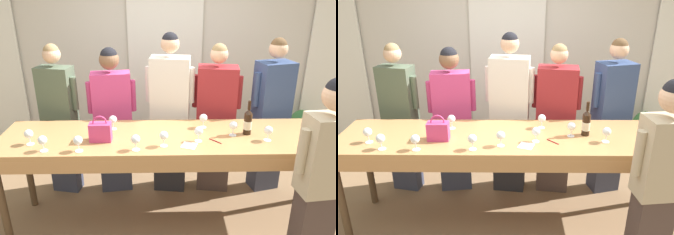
% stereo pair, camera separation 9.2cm
% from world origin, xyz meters
% --- Properties ---
extents(ground_plane, '(18.00, 18.00, 0.00)m').
position_xyz_m(ground_plane, '(0.00, 0.00, 0.00)').
color(ground_plane, '#846647').
extents(wall_back, '(12.00, 0.06, 2.80)m').
position_xyz_m(wall_back, '(0.00, 1.82, 1.40)').
color(wall_back, beige).
rests_on(wall_back, ground_plane).
extents(curtain_panel_center, '(1.02, 0.03, 2.69)m').
position_xyz_m(curtain_panel_center, '(0.00, 1.76, 1.34)').
color(curtain_panel_center, white).
rests_on(curtain_panel_center, ground_plane).
extents(tasting_bar, '(3.14, 0.77, 0.99)m').
position_xyz_m(tasting_bar, '(0.00, -0.03, 0.89)').
color(tasting_bar, '#B27F4C').
rests_on(tasting_bar, ground_plane).
extents(wine_bottle, '(0.08, 0.08, 0.33)m').
position_xyz_m(wine_bottle, '(0.74, 0.02, 1.11)').
color(wine_bottle, black).
rests_on(wine_bottle, tasting_bar).
extents(handbag, '(0.19, 0.11, 0.24)m').
position_xyz_m(handbag, '(-0.61, -0.09, 1.08)').
color(handbag, '#C63870').
rests_on(handbag, tasting_bar).
extents(wine_glass_front_left, '(0.08, 0.08, 0.14)m').
position_xyz_m(wine_glass_front_left, '(0.90, -0.13, 1.09)').
color(wine_glass_front_left, white).
rests_on(wine_glass_front_left, tasting_bar).
extents(wine_glass_front_mid, '(0.08, 0.08, 0.14)m').
position_xyz_m(wine_glass_front_mid, '(0.27, -0.13, 1.09)').
color(wine_glass_front_mid, white).
rests_on(wine_glass_front_mid, tasting_bar).
extents(wine_glass_front_right, '(0.08, 0.08, 0.14)m').
position_xyz_m(wine_glass_front_right, '(-0.76, -0.29, 1.09)').
color(wine_glass_front_right, white).
rests_on(wine_glass_front_right, tasting_bar).
extents(wine_glass_center_left, '(0.08, 0.08, 0.14)m').
position_xyz_m(wine_glass_center_left, '(-0.28, -0.28, 1.09)').
color(wine_glass_center_left, white).
rests_on(wine_glass_center_left, tasting_bar).
extents(wine_glass_center_mid, '(0.08, 0.08, 0.14)m').
position_xyz_m(wine_glass_center_mid, '(-0.04, -0.21, 1.09)').
color(wine_glass_center_mid, white).
rests_on(wine_glass_center_mid, tasting_bar).
extents(wine_glass_center_right, '(0.08, 0.08, 0.14)m').
position_xyz_m(wine_glass_center_right, '(-1.22, -0.15, 1.09)').
color(wine_glass_center_right, white).
rests_on(wine_glass_center_right, tasting_bar).
extents(wine_glass_back_left, '(0.08, 0.08, 0.14)m').
position_xyz_m(wine_glass_back_left, '(-0.53, 0.16, 1.09)').
color(wine_glass_back_left, white).
rests_on(wine_glass_back_left, tasting_bar).
extents(wine_glass_back_mid, '(0.08, 0.08, 0.14)m').
position_xyz_m(wine_glass_back_mid, '(0.60, -0.01, 1.09)').
color(wine_glass_back_mid, white).
rests_on(wine_glass_back_mid, tasting_bar).
extents(wine_glass_back_right, '(0.08, 0.08, 0.14)m').
position_xyz_m(wine_glass_back_right, '(0.35, 0.18, 1.09)').
color(wine_glass_back_right, white).
rests_on(wine_glass_back_right, tasting_bar).
extents(wine_glass_near_host, '(0.08, 0.08, 0.14)m').
position_xyz_m(wine_glass_near_host, '(-1.06, -0.28, 1.08)').
color(wine_glass_near_host, white).
rests_on(wine_glass_near_host, tasting_bar).
extents(napkin, '(0.16, 0.16, 0.00)m').
position_xyz_m(napkin, '(0.18, -0.21, 0.99)').
color(napkin, white).
rests_on(napkin, tasting_bar).
extents(pen, '(0.10, 0.11, 0.01)m').
position_xyz_m(pen, '(0.42, -0.14, 0.99)').
color(pen, maroon).
rests_on(pen, tasting_bar).
extents(guest_olive_jacket, '(0.48, 0.28, 1.74)m').
position_xyz_m(guest_olive_jacket, '(-1.19, 0.63, 0.90)').
color(guest_olive_jacket, '#383D51').
rests_on(guest_olive_jacket, ground_plane).
extents(guest_pink_top, '(0.54, 0.26, 1.70)m').
position_xyz_m(guest_pink_top, '(-0.60, 0.63, 0.89)').
color(guest_pink_top, '#383D51').
rests_on(guest_pink_top, ground_plane).
extents(guest_cream_sweater, '(0.54, 0.30, 1.85)m').
position_xyz_m(guest_cream_sweater, '(0.03, 0.63, 0.95)').
color(guest_cream_sweater, '#28282D').
rests_on(guest_cream_sweater, ground_plane).
extents(guest_striped_shirt, '(0.54, 0.32, 1.74)m').
position_xyz_m(guest_striped_shirt, '(0.55, 0.63, 0.88)').
color(guest_striped_shirt, '#473833').
rests_on(guest_striped_shirt, ground_plane).
extents(guest_navy_coat, '(0.49, 0.34, 1.79)m').
position_xyz_m(guest_navy_coat, '(1.17, 0.63, 0.92)').
color(guest_navy_coat, '#383D51').
rests_on(guest_navy_coat, ground_plane).
extents(host_pouring, '(0.46, 0.26, 1.72)m').
position_xyz_m(host_pouring, '(1.15, -0.66, 0.91)').
color(host_pouring, '#473833').
rests_on(host_pouring, ground_plane).
extents(potted_plant, '(0.33, 0.33, 0.67)m').
position_xyz_m(potted_plant, '(1.92, 1.45, 0.35)').
color(potted_plant, '#4C4C51').
rests_on(potted_plant, ground_plane).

